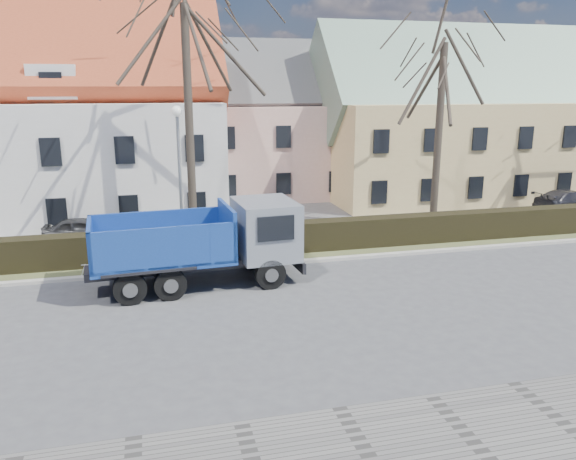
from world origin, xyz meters
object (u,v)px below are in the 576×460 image
object	(u,v)px
cart_frame	(83,270)
parked_car_b	(569,201)
streetlight	(180,181)
parked_car_a	(83,230)
dump_truck	(190,245)

from	to	relation	value
cart_frame	parked_car_b	bearing A→B (deg)	11.58
streetlight	cart_frame	bearing A→B (deg)	-150.06
streetlight	parked_car_b	bearing A→B (deg)	7.93
parked_car_a	parked_car_b	bearing A→B (deg)	-84.77
dump_truck	parked_car_a	world-z (taller)	dump_truck
dump_truck	cart_frame	xyz separation A→B (m)	(-3.91, 1.82, -1.24)
dump_truck	streetlight	xyz separation A→B (m)	(-0.02, 4.06, 1.63)
dump_truck	cart_frame	world-z (taller)	dump_truck
parked_car_a	parked_car_b	distance (m)	26.30
parked_car_a	dump_truck	bearing A→B (deg)	-142.94
parked_car_a	parked_car_b	world-z (taller)	parked_car_b
dump_truck	cart_frame	size ratio (longest dim) A/B	11.74
streetlight	parked_car_b	distance (m)	22.28
dump_truck	streetlight	distance (m)	4.38
parked_car_a	cart_frame	bearing A→B (deg)	-169.51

